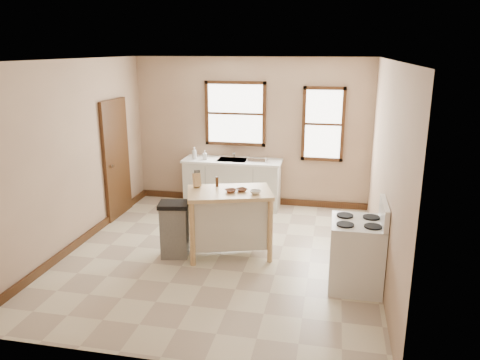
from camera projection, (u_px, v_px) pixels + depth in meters
The scene contains 23 objects.
floor at pixel (220, 254), 6.93m from camera, with size 5.00×5.00×0.00m, color beige.
ceiling at pixel (218, 60), 6.17m from camera, with size 5.00×5.00×0.00m, color white.
wall_back at pixel (251, 132), 8.90m from camera, with size 4.50×0.04×2.80m, color tan.
wall_left at pixel (73, 156), 6.98m from camera, with size 0.04×5.00×2.80m, color tan.
wall_right at pixel (386, 171), 6.11m from camera, with size 0.04×5.00×2.80m, color tan.
window_main at pixel (235, 114), 8.85m from camera, with size 1.17×0.06×1.22m, color #3B1C10, non-canonical shape.
window_side at pixel (323, 124), 8.57m from camera, with size 0.77×0.06×1.37m, color #3B1C10, non-canonical shape.
door_left at pixel (116, 159), 8.30m from camera, with size 0.06×0.90×2.10m, color #3B1C10.
baseboard_back at pixel (250, 200), 9.24m from camera, with size 4.50×0.04×0.12m, color #3B1C10.
baseboard_left at pixel (83, 239), 7.34m from camera, with size 0.04×5.00×0.12m, color #3B1C10.
sink_counter at pixel (232, 183), 8.94m from camera, with size 1.86×0.62×0.92m, color beige, non-canonical shape.
faucet at pixel (234, 152), 8.95m from camera, with size 0.03×0.03×0.22m, color silver.
soap_bottle_a at pixel (194, 153), 8.83m from camera, with size 0.09×0.09×0.23m, color #B2B2B2.
soap_bottle_b at pixel (205, 155), 8.80m from camera, with size 0.08×0.08×0.18m, color #B2B2B2.
dish_rack at pixel (257, 159), 8.69m from camera, with size 0.36×0.27×0.09m, color silver, non-canonical shape.
kitchen_island at pixel (230, 223), 6.83m from camera, with size 1.19×0.76×0.98m, color #D0BB7A, non-canonical shape.
knife_block at pixel (197, 181), 6.85m from camera, with size 0.10×0.10×0.20m, color tan, non-canonical shape.
pepper_grinder at pixel (217, 182), 6.89m from camera, with size 0.04×0.04×0.15m, color #3D2310.
bowl_a at pixel (231, 191), 6.63m from camera, with size 0.16×0.16×0.04m, color brown.
bowl_b at pixel (242, 190), 6.67m from camera, with size 0.16×0.16×0.04m, color brown.
bowl_c at pixel (255, 192), 6.55m from camera, with size 0.16×0.16×0.05m, color silver.
trash_bin at pixel (175, 230), 6.78m from camera, with size 0.42×0.35×0.82m, color slate, non-canonical shape.
gas_stove at pixel (357, 244), 5.86m from camera, with size 0.71×0.72×1.15m, color white, non-canonical shape.
Camera 1 is at (1.57, -6.18, 2.95)m, focal length 35.00 mm.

